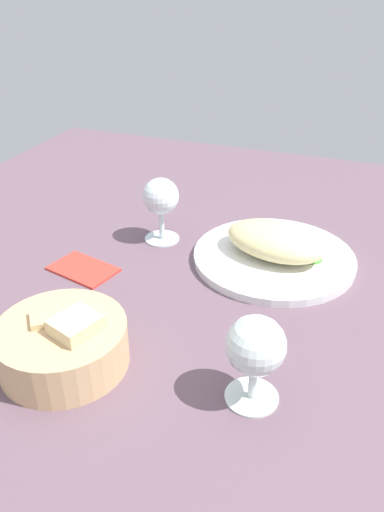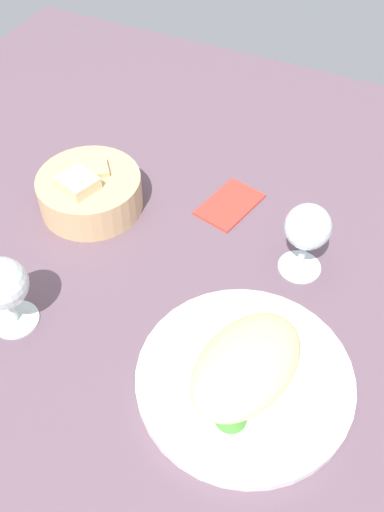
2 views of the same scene
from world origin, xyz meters
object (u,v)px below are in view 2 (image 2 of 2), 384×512
Objects in this scene: folded_napkin at (230,203)px; bread_basket at (90,192)px; wine_glass_near at (307,230)px; wine_glass_far at (3,286)px; plate at (245,378)px.

bread_basket is at bearing -50.80° from folded_napkin.
wine_glass_near reaches higher than folded_napkin.
folded_napkin is (9.89, -20.46, -2.79)cm from bread_basket.
wine_glass_far is (-24.09, -2.58, 4.33)cm from bread_basket.
wine_glass_far reaches higher than bread_basket.
wine_glass_far is (-25.92, 32.53, -0.49)cm from wine_glass_near.
bread_basket is 1.43× the size of wine_glass_far.
bread_basket is 24.61cm from wine_glass_far.
wine_glass_near reaches higher than wine_glass_far.
wine_glass_near is 18.37cm from folded_napkin.
wine_glass_near reaches higher than bread_basket.
plate is 1.67× the size of bread_basket.
folded_napkin is at bearing 61.17° from wine_glass_near.
bread_basket reaches higher than folded_napkin.
plate is 2.30× the size of wine_glass_near.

